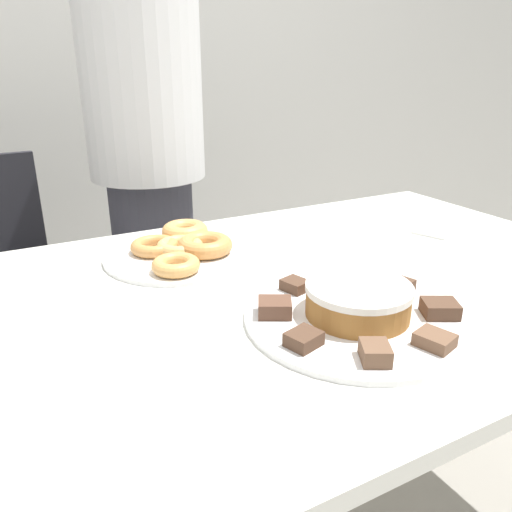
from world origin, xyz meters
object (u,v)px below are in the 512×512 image
object	(u,v)px
plate_donuts	(180,255)
plate_cake	(357,317)
frosted_cake	(358,300)
person_standing	(148,157)
napkin	(436,231)

from	to	relation	value
plate_donuts	plate_cake	bearing A→B (deg)	-69.16
plate_donuts	frosted_cake	distance (m)	0.46
frosted_cake	plate_cake	bearing A→B (deg)	135.00
person_standing	plate_donuts	bearing A→B (deg)	-100.04
person_standing	plate_cake	size ratio (longest dim) A/B	4.27
plate_donuts	frosted_cake	size ratio (longest dim) A/B	1.91
plate_cake	frosted_cake	size ratio (longest dim) A/B	2.15
plate_cake	person_standing	bearing A→B (deg)	93.88
plate_donuts	frosted_cake	bearing A→B (deg)	-69.16
person_standing	napkin	bearing A→B (deg)	-51.20
plate_cake	napkin	distance (m)	0.57
plate_cake	plate_donuts	size ratio (longest dim) A/B	1.13
plate_cake	plate_donuts	world-z (taller)	same
person_standing	frosted_cake	distance (m)	0.98
frosted_cake	napkin	bearing A→B (deg)	30.10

